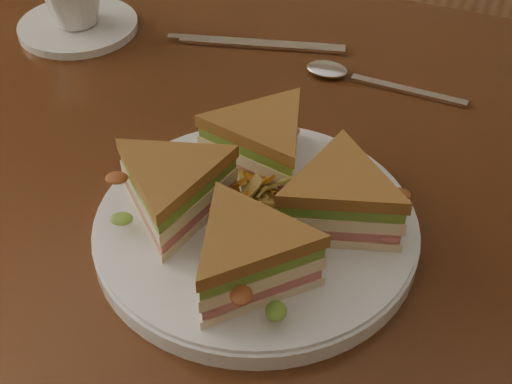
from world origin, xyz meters
TOP-DOWN VIEW (x-y plane):
  - table at (0.00, 0.00)m, footprint 1.20×0.80m
  - plate at (0.04, -0.08)m, footprint 0.28×0.28m
  - sandwich_wedges at (0.04, -0.08)m, footprint 0.28×0.28m
  - crisps_mound at (0.04, -0.08)m, footprint 0.09×0.09m
  - spoon at (0.04, 0.19)m, footprint 0.18×0.03m
  - knife at (-0.09, 0.21)m, footprint 0.21×0.07m
  - saucer at (-0.30, 0.17)m, footprint 0.15×0.15m

SIDE VIEW (x-z plane):
  - table at x=0.00m, z-range 0.28..1.03m
  - knife at x=-0.09m, z-range 0.75..0.75m
  - spoon at x=0.04m, z-range 0.75..0.76m
  - saucer at x=-0.30m, z-range 0.75..0.76m
  - plate at x=0.04m, z-range 0.75..0.77m
  - crisps_mound at x=0.04m, z-range 0.77..0.82m
  - sandwich_wedges at x=0.04m, z-range 0.77..0.82m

